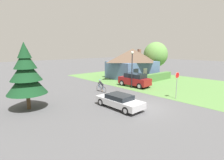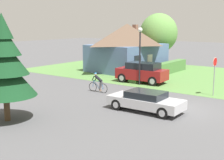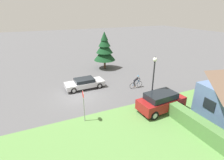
% 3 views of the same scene
% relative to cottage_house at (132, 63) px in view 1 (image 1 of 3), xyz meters
% --- Properties ---
extents(ground_plane, '(140.00, 140.00, 0.00)m').
position_rel_cottage_house_xyz_m(ground_plane, '(-11.46, -11.54, -2.72)').
color(ground_plane, '#515154').
extents(grass_verge_right, '(16.00, 36.00, 0.01)m').
position_rel_cottage_house_xyz_m(grass_verge_right, '(0.50, -7.54, -2.72)').
color(grass_verge_right, '#568442').
rests_on(grass_verge_right, ground).
extents(cottage_house, '(8.93, 7.22, 5.25)m').
position_rel_cottage_house_xyz_m(cottage_house, '(0.00, 0.00, 0.00)').
color(cottage_house, slate).
rests_on(cottage_house, ground).
extents(hedge_row, '(10.63, 0.90, 1.21)m').
position_rel_cottage_house_xyz_m(hedge_row, '(-0.89, -4.75, -2.12)').
color(hedge_row, '#4C7A3D').
rests_on(hedge_row, ground).
extents(sedan_left_lane, '(1.93, 4.64, 1.24)m').
position_rel_cottage_house_xyz_m(sedan_left_lane, '(-13.27, -10.30, -2.08)').
color(sedan_left_lane, '#BCBCC1').
rests_on(sedan_left_lane, ground).
extents(cyclist, '(0.44, 1.77, 1.53)m').
position_rel_cottage_house_xyz_m(cyclist, '(-10.83, -4.63, -1.99)').
color(cyclist, black).
rests_on(cyclist, ground).
extents(parked_suv_right, '(2.21, 4.58, 1.84)m').
position_rel_cottage_house_xyz_m(parked_suv_right, '(-5.43, -5.30, -1.79)').
color(parked_suv_right, maroon).
rests_on(parked_suv_right, ground).
extents(stop_sign, '(0.65, 0.08, 2.85)m').
position_rel_cottage_house_xyz_m(stop_sign, '(-6.75, -12.23, -0.75)').
color(stop_sign, gray).
rests_on(stop_sign, ground).
extents(street_lamp, '(0.39, 0.39, 5.01)m').
position_rel_cottage_house_xyz_m(street_lamp, '(-6.42, -5.65, 0.76)').
color(street_lamp, black).
rests_on(street_lamp, ground).
extents(conifer_tall_near, '(3.34, 3.34, 5.82)m').
position_rel_cottage_house_xyz_m(conifer_tall_near, '(-19.40, -5.16, 0.38)').
color(conifer_tall_near, '#4C3823').
rests_on(conifer_tall_near, ground).
extents(deciduous_tree_right, '(4.71, 4.71, 6.54)m').
position_rel_cottage_house_xyz_m(deciduous_tree_right, '(6.14, -0.66, 1.34)').
color(deciduous_tree_right, '#4C3823').
rests_on(deciduous_tree_right, ground).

